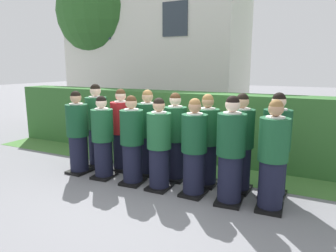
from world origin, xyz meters
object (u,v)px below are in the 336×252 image
object	(u,v)px
student_front_row_0	(78,134)
student_in_red_blazer	(122,132)
student_front_row_2	(132,142)
student_rear_row_3	(175,139)
student_rear_row_0	(97,127)
student_rear_row_5	(240,145)
student_rear_row_2	(148,135)
student_rear_row_4	(207,143)
student_front_row_4	(194,150)
student_front_row_5	(231,153)
student_rear_row_6	(276,148)
student_front_row_1	(103,139)
student_front_row_6	(273,159)
student_front_row_3	(159,147)

from	to	relation	value
student_front_row_0	student_in_red_blazer	world-z (taller)	student_in_red_blazer
student_front_row_2	student_rear_row_3	xyz separation A→B (m)	(0.59, 0.52, 0.01)
student_rear_row_0	student_rear_row_5	distance (m)	3.01
student_rear_row_0	student_rear_row_3	bearing A→B (deg)	-1.36
student_rear_row_2	student_rear_row_4	bearing A→B (deg)	-1.73
student_front_row_4	student_rear_row_4	world-z (taller)	student_rear_row_4
student_front_row_4	student_rear_row_3	world-z (taller)	student_rear_row_3
student_front_row_5	student_rear_row_2	size ratio (longest dim) A/B	1.01
student_front_row_5	student_rear_row_2	distance (m)	1.85
student_rear_row_6	student_front_row_0	bearing A→B (deg)	-171.71
student_front_row_1	student_front_row_6	xyz separation A→B (m)	(3.01, 0.02, 0.04)
student_front_row_1	student_rear_row_5	distance (m)	2.48
student_front_row_1	student_rear_row_0	world-z (taller)	student_rear_row_0
student_rear_row_6	student_front_row_4	bearing A→B (deg)	-155.76
student_front_row_4	student_rear_row_2	xyz separation A→B (m)	(-1.16, 0.54, 0.03)
student_front_row_1	student_rear_row_4	size ratio (longest dim) A/B	0.96
student_front_row_6	student_rear_row_2	size ratio (longest dim) A/B	0.99
student_front_row_0	student_front_row_1	size ratio (longest dim) A/B	1.04
student_front_row_0	student_front_row_4	size ratio (longest dim) A/B	1.02
student_front_row_2	student_rear_row_5	world-z (taller)	student_rear_row_5
student_in_red_blazer	student_rear_row_2	xyz separation A→B (m)	(0.61, -0.00, 0.00)
student_front_row_2	student_in_red_blazer	world-z (taller)	student_in_red_blazer
student_front_row_1	student_front_row_4	distance (m)	1.81
student_rear_row_3	student_rear_row_4	xyz separation A→B (m)	(0.61, 0.00, 0.00)
student_front_row_1	student_in_red_blazer	bearing A→B (deg)	85.97
student_rear_row_6	student_rear_row_3	bearing A→B (deg)	-179.18
student_front_row_1	student_front_row_4	xyz separation A→B (m)	(1.81, 0.01, 0.02)
student_front_row_0	student_front_row_1	world-z (taller)	student_front_row_0
student_front_row_0	student_rear_row_3	distance (m)	1.92
student_front_row_4	student_rear_row_5	bearing A→B (deg)	39.61
student_front_row_0	student_front_row_6	xyz separation A→B (m)	(3.62, 0.01, 0.00)
student_front_row_0	student_in_red_blazer	size ratio (longest dim) A/B	0.98
student_rear_row_6	student_front_row_5	bearing A→B (deg)	-135.26
student_in_red_blazer	student_rear_row_6	xyz separation A→B (m)	(2.94, -0.02, 0.02)
student_front_row_4	student_front_row_6	xyz separation A→B (m)	(1.20, 0.01, 0.02)
student_rear_row_0	student_rear_row_6	size ratio (longest dim) A/B	1.02
student_front_row_2	student_rear_row_2	size ratio (longest dim) A/B	0.96
student_front_row_6	student_rear_row_3	bearing A→B (deg)	164.41
student_front_row_6	student_rear_row_6	xyz separation A→B (m)	(-0.03, 0.52, 0.03)
student_front_row_3	student_front_row_6	bearing A→B (deg)	1.19
student_front_row_1	student_front_row_2	size ratio (longest dim) A/B	0.98
student_front_row_0	student_rear_row_5	world-z (taller)	student_rear_row_5
student_front_row_1	student_rear_row_6	xyz separation A→B (m)	(2.98, 0.54, 0.07)
student_front_row_1	student_front_row_4	world-z (taller)	student_front_row_4
student_front_row_0	student_front_row_2	bearing A→B (deg)	-0.99
student_rear_row_6	student_rear_row_2	bearing A→B (deg)	179.67
student_rear_row_2	student_rear_row_3	distance (m)	0.59
student_rear_row_2	student_rear_row_6	world-z (taller)	student_rear_row_6
student_rear_row_4	student_rear_row_6	size ratio (longest dim) A/B	0.96
student_front_row_3	student_rear_row_6	bearing A→B (deg)	17.26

